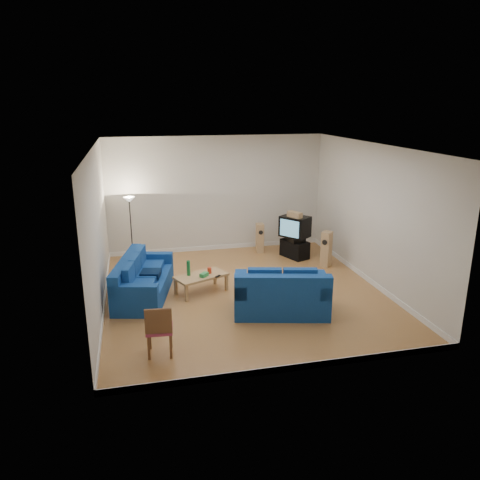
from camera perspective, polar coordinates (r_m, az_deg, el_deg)
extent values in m
cube|color=#975E2E|center=(10.46, 0.50, -6.40)|extent=(6.00, 6.50, 0.01)
cube|color=white|center=(9.67, 0.55, 11.34)|extent=(6.00, 6.50, 0.01)
cube|color=silver|center=(13.04, -2.87, 5.60)|extent=(6.00, 0.01, 3.20)
cube|color=silver|center=(6.97, 6.87, -4.42)|extent=(6.00, 0.01, 3.20)
cube|color=silver|center=(9.70, -16.96, 1.02)|extent=(0.01, 6.50, 3.20)
cube|color=silver|center=(11.02, 15.88, 2.93)|extent=(0.01, 6.50, 3.20)
cube|color=white|center=(13.41, -2.76, -0.88)|extent=(6.00, 0.02, 0.12)
cube|color=white|center=(7.67, 6.43, -15.20)|extent=(6.00, 0.02, 0.12)
cube|color=white|center=(10.21, -16.18, -7.33)|extent=(0.02, 6.50, 0.12)
cube|color=white|center=(11.46, 15.23, -4.57)|extent=(0.02, 6.50, 0.12)
cube|color=navy|center=(10.39, -11.56, -5.64)|extent=(1.44, 2.38, 0.42)
cube|color=navy|center=(10.32, -13.70, -3.40)|extent=(0.72, 2.21, 0.43)
cube|color=navy|center=(11.19, -10.68, -2.14)|extent=(0.98, 0.43, 0.24)
cube|color=navy|center=(9.37, -12.85, -6.06)|extent=(0.98, 0.43, 0.24)
cube|color=#051733|center=(10.25, -10.83, -4.04)|extent=(0.48, 0.48, 0.12)
cube|color=navy|center=(9.50, 5.01, -7.42)|extent=(2.05, 1.45, 0.46)
cube|color=navy|center=(8.95, 5.27, -5.75)|extent=(1.86, 0.67, 0.47)
cube|color=navy|center=(9.33, 0.10, -5.41)|extent=(0.48, 1.06, 0.26)
cube|color=navy|center=(9.46, 9.97, -5.37)|extent=(0.48, 1.06, 0.26)
cube|color=#051733|center=(9.52, 4.99, -5.16)|extent=(0.53, 0.53, 0.13)
cube|color=tan|center=(10.35, -4.76, -4.40)|extent=(1.26, 0.96, 0.05)
cube|color=tan|center=(10.00, -6.55, -6.50)|extent=(0.08, 0.08, 0.36)
cube|color=tan|center=(10.38, -7.84, -5.67)|extent=(0.08, 0.08, 0.36)
cube|color=tan|center=(10.51, -1.67, -5.23)|extent=(0.08, 0.08, 0.36)
cube|color=tan|center=(10.86, -3.07, -4.49)|extent=(0.08, 0.08, 0.36)
cylinder|color=#197233|center=(10.29, -6.29, -3.43)|extent=(0.09, 0.09, 0.33)
cube|color=green|center=(10.24, -4.40, -4.24)|extent=(0.22, 0.22, 0.08)
cylinder|color=red|center=(10.42, -3.75, -3.72)|extent=(0.13, 0.13, 0.13)
cube|color=black|center=(10.23, -2.71, -4.41)|extent=(0.14, 0.13, 0.02)
cube|color=black|center=(12.76, 6.68, -1.08)|extent=(0.68, 0.87, 0.47)
cube|color=black|center=(12.63, 6.76, 0.10)|extent=(0.47, 0.53, 0.11)
cube|color=black|center=(12.62, 6.72, 1.65)|extent=(0.86, 0.89, 0.56)
cube|color=teal|center=(12.40, 6.04, 1.40)|extent=(0.37, 0.47, 0.44)
cube|color=tan|center=(12.44, 6.69, 3.10)|extent=(0.34, 0.45, 0.15)
cube|color=tan|center=(13.05, 2.43, 0.24)|extent=(0.21, 0.26, 0.83)
cylinder|color=black|center=(12.87, 2.55, 0.92)|extent=(0.12, 0.03, 0.12)
cube|color=tan|center=(12.12, 10.48, -1.10)|extent=(0.34, 0.34, 0.92)
cylinder|color=black|center=(11.93, 10.28, -0.28)|extent=(0.11, 0.11, 0.14)
cylinder|color=black|center=(12.72, -12.87, -2.50)|extent=(0.22, 0.22, 0.03)
cylinder|color=black|center=(12.48, -13.12, 1.07)|extent=(0.03, 0.03, 1.63)
cone|color=white|center=(12.29, -13.37, 4.83)|extent=(0.30, 0.30, 0.13)
cube|color=brown|center=(7.97, -11.05, -12.77)|extent=(0.04, 0.04, 0.43)
cube|color=brown|center=(8.28, -10.93, -11.57)|extent=(0.04, 0.04, 0.43)
cube|color=brown|center=(7.96, -8.44, -12.70)|extent=(0.04, 0.04, 0.43)
cube|color=brown|center=(8.27, -8.42, -11.50)|extent=(0.04, 0.04, 0.43)
cube|color=#9C3350|center=(8.01, -9.80, -10.64)|extent=(0.47, 0.47, 0.06)
cube|color=brown|center=(7.73, -9.92, -9.74)|extent=(0.44, 0.08, 0.43)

